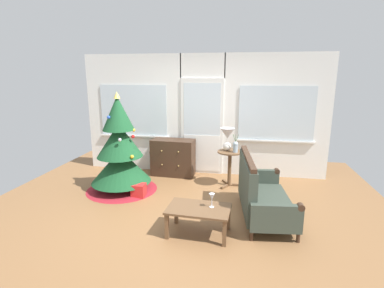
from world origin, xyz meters
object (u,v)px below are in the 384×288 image
at_px(dresser_cabinet, 173,157).
at_px(wine_glass, 212,197).
at_px(coffee_table, 199,212).
at_px(gift_box, 139,190).
at_px(side_table, 230,161).
at_px(settee_sofa, 259,193).
at_px(table_lamp, 227,136).
at_px(christmas_tree, 120,154).
at_px(flower_vase, 235,146).

xyz_separation_m(dresser_cabinet, wine_glass, (1.08, -2.26, 0.13)).
xyz_separation_m(coffee_table, gift_box, (-1.24, 1.06, -0.21)).
bearing_deg(side_table, gift_box, -152.15).
relative_size(settee_sofa, side_table, 2.27).
xyz_separation_m(settee_sofa, side_table, (-0.51, 1.22, 0.12)).
bearing_deg(table_lamp, side_table, -33.69).
bearing_deg(side_table, table_lamp, 146.31).
relative_size(christmas_tree, flower_vase, 5.23).
xyz_separation_m(settee_sofa, wine_glass, (-0.65, -0.61, 0.15)).
height_order(side_table, coffee_table, side_table).
relative_size(christmas_tree, wine_glass, 9.38).
bearing_deg(christmas_tree, flower_vase, 13.49).
height_order(settee_sofa, gift_box, settee_sofa).
relative_size(side_table, wine_glass, 3.55).
bearing_deg(settee_sofa, table_lamp, 114.39).
bearing_deg(christmas_tree, wine_glass, -34.60).
xyz_separation_m(side_table, wine_glass, (-0.14, -1.83, 0.03)).
bearing_deg(coffee_table, table_lamp, 82.52).
bearing_deg(table_lamp, flower_vase, -32.01).
bearing_deg(christmas_tree, coffee_table, -38.31).
xyz_separation_m(christmas_tree, table_lamp, (1.93, 0.60, 0.29)).
bearing_deg(dresser_cabinet, gift_box, -104.79).
height_order(christmas_tree, gift_box, christmas_tree).
xyz_separation_m(table_lamp, wine_glass, (-0.08, -1.87, -0.45)).
height_order(flower_vase, wine_glass, flower_vase).
bearing_deg(gift_box, wine_glass, -35.52).
bearing_deg(settee_sofa, wine_glass, -136.84).
bearing_deg(gift_box, flower_vase, 24.71).
distance_m(settee_sofa, side_table, 1.33).
height_order(christmas_tree, dresser_cabinet, christmas_tree).
height_order(side_table, table_lamp, table_lamp).
bearing_deg(dresser_cabinet, wine_glass, -64.38).
xyz_separation_m(flower_vase, coffee_table, (-0.41, -1.82, -0.48)).
relative_size(settee_sofa, coffee_table, 1.81).
relative_size(dresser_cabinet, table_lamp, 2.09).
relative_size(christmas_tree, coffee_table, 2.11).
relative_size(christmas_tree, gift_box, 7.89).
bearing_deg(gift_box, side_table, 27.85).
height_order(dresser_cabinet, side_table, dresser_cabinet).
relative_size(side_table, table_lamp, 1.57).
xyz_separation_m(settee_sofa, coffee_table, (-0.82, -0.66, -0.05)).
height_order(christmas_tree, coffee_table, christmas_tree).
bearing_deg(settee_sofa, side_table, 112.74).
height_order(table_lamp, flower_vase, table_lamp).
bearing_deg(dresser_cabinet, side_table, -19.26).
bearing_deg(coffee_table, christmas_tree, 141.69).
distance_m(settee_sofa, table_lamp, 1.51).
bearing_deg(table_lamp, gift_box, -150.05).
height_order(settee_sofa, side_table, settee_sofa).
bearing_deg(flower_vase, settee_sofa, -70.48).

